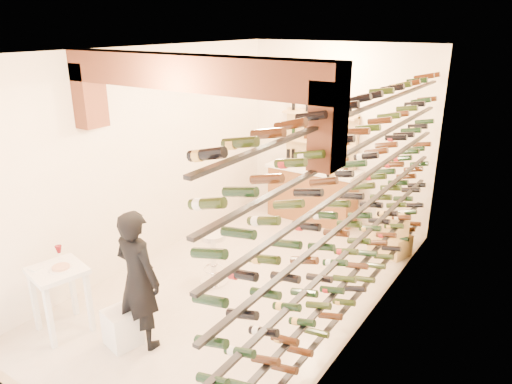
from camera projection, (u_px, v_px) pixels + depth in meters
ground at (244, 284)px, 6.76m from camera, size 6.00×6.00×0.00m
room_shell at (231, 132)px, 5.80m from camera, size 3.52×6.02×3.21m
wine_rack at (353, 204)px, 5.45m from camera, size 0.32×5.70×2.56m
back_counter at (312, 192)px, 8.82m from camera, size 1.70×0.62×1.29m
back_shelving at (320, 156)px, 8.79m from camera, size 1.40×0.31×2.73m
tasting_table at (59, 280)px, 5.53m from camera, size 0.69×0.69×1.01m
white_stool at (122, 327)px, 5.45m from camera, size 0.42×0.42×0.44m
person at (138, 280)px, 5.27m from camera, size 0.62×0.42×1.65m
chrome_barstool at (213, 254)px, 6.66m from camera, size 0.39×0.39×0.76m
crate_lower at (390, 243)px, 7.62m from camera, size 0.67×0.56×0.34m
crate_upper at (392, 224)px, 7.50m from camera, size 0.60×0.48×0.31m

